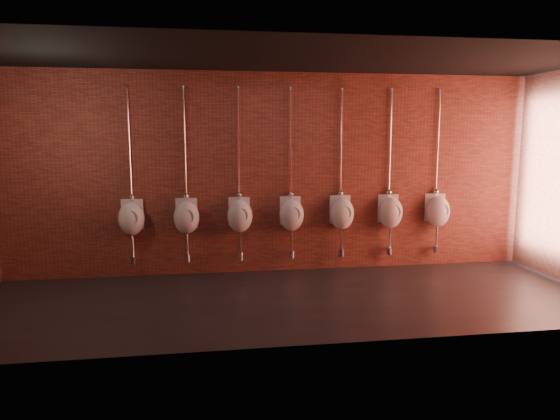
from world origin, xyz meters
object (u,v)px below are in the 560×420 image
at_px(urinal_1, 186,216).
at_px(urinal_2, 240,215).
at_px(urinal_3, 292,214).
at_px(urinal_0, 131,218).
at_px(urinal_6, 438,211).
at_px(urinal_4, 342,213).
at_px(urinal_5, 390,212).

xyz_separation_m(urinal_1, urinal_2, (0.83, 0.00, 0.00)).
distance_m(urinal_2, urinal_3, 0.83).
bearing_deg(urinal_0, urinal_1, 0.00).
xyz_separation_m(urinal_0, urinal_1, (0.83, 0.00, 0.00)).
distance_m(urinal_2, urinal_6, 3.33).
bearing_deg(urinal_3, urinal_0, 180.00).
bearing_deg(urinal_4, urinal_2, 180.00).
xyz_separation_m(urinal_2, urinal_6, (3.33, 0.00, 0.00)).
height_order(urinal_3, urinal_5, same).
bearing_deg(urinal_3, urinal_1, 180.00).
bearing_deg(urinal_1, urinal_2, 0.00).
xyz_separation_m(urinal_2, urinal_4, (1.66, 0.00, 0.00)).
bearing_deg(urinal_0, urinal_3, 0.00).
distance_m(urinal_4, urinal_5, 0.83).
bearing_deg(urinal_6, urinal_5, 180.00).
relative_size(urinal_0, urinal_4, 1.00).
distance_m(urinal_0, urinal_2, 1.66).
xyz_separation_m(urinal_5, urinal_6, (0.83, 0.00, 0.00)).
relative_size(urinal_4, urinal_6, 1.00).
xyz_separation_m(urinal_2, urinal_5, (2.49, 0.00, 0.00)).
bearing_deg(urinal_1, urinal_4, 0.00).
height_order(urinal_0, urinal_3, same).
relative_size(urinal_0, urinal_5, 1.00).
relative_size(urinal_0, urinal_3, 1.00).
xyz_separation_m(urinal_0, urinal_2, (1.66, 0.00, 0.00)).
height_order(urinal_0, urinal_5, same).
distance_m(urinal_0, urinal_4, 3.33).
bearing_deg(urinal_6, urinal_4, 180.00).
bearing_deg(urinal_5, urinal_6, 0.00).
height_order(urinal_0, urinal_4, same).
bearing_deg(urinal_1, urinal_6, 0.00).
bearing_deg(urinal_2, urinal_0, 180.00).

